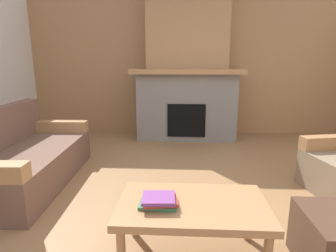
% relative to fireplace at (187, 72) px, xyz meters
% --- Properties ---
extents(ground, '(9.00, 9.00, 0.00)m').
position_rel_fireplace_xyz_m(ground, '(0.00, -2.62, -1.16)').
color(ground, olive).
extents(wall_back_wood_panel, '(6.00, 0.12, 2.70)m').
position_rel_fireplace_xyz_m(wall_back_wood_panel, '(0.00, 0.38, 0.19)').
color(wall_back_wood_panel, '#A87A4C').
rests_on(wall_back_wood_panel, ground).
extents(fireplace, '(1.90, 0.82, 2.70)m').
position_rel_fireplace_xyz_m(fireplace, '(0.00, 0.00, 0.00)').
color(fireplace, gray).
rests_on(fireplace, ground).
extents(couch, '(0.92, 1.84, 0.85)m').
position_rel_fireplace_xyz_m(couch, '(-1.83, -2.14, -0.88)').
color(couch, brown).
rests_on(couch, ground).
extents(coffee_table, '(1.00, 0.60, 0.43)m').
position_rel_fireplace_xyz_m(coffee_table, '(0.01, -3.28, -0.79)').
color(coffee_table, '#A87A4C').
rests_on(coffee_table, ground).
extents(book_stack_near_edge, '(0.26, 0.22, 0.07)m').
position_rel_fireplace_xyz_m(book_stack_near_edge, '(-0.21, -3.34, -0.70)').
color(book_stack_near_edge, '#3D7F4C').
rests_on(book_stack_near_edge, coffee_table).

